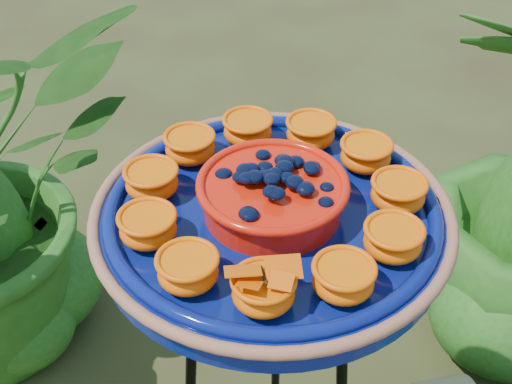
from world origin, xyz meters
TOP-DOWN VIEW (x-y plane):
  - feeder_dish at (-0.02, -0.06)m, footprint 0.57×0.57m

SIDE VIEW (x-z plane):
  - feeder_dish at x=-0.02m, z-range 0.92..1.03m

